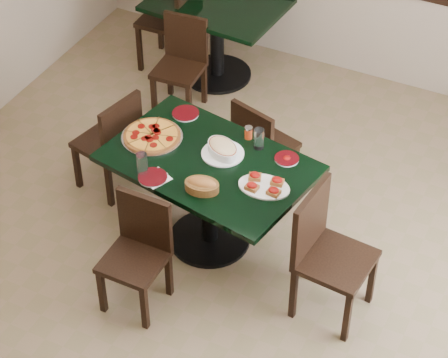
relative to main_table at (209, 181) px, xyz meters
The scene contains 20 objects.
floor 0.63m from the main_table, 55.92° to the right, with size 5.50×5.50×0.00m, color brown.
main_table is the anchor object (origin of this frame).
back_table 2.11m from the main_table, 115.24° to the left, with size 1.18×0.89×0.75m.
chair_far 0.67m from the main_table, 82.31° to the left, with size 0.48×0.48×0.82m.
chair_near 0.70m from the main_table, 104.41° to the right, with size 0.39×0.39×0.82m.
chair_right 0.96m from the main_table, 12.50° to the right, with size 0.48×0.48×0.95m.
chair_left 0.92m from the main_table, 168.07° to the left, with size 0.48×0.48×0.86m.
back_chair_near 1.70m from the main_table, 124.88° to the left, with size 0.41×0.41×0.82m.
back_chair_left 2.28m from the main_table, 124.14° to the left, with size 0.47×0.47×0.99m.
pepperoni_pizza 0.51m from the main_table, behind, with size 0.43×0.43×0.04m.
lasagna_casserole 0.26m from the main_table, 63.02° to the left, with size 0.31×0.29×0.09m.
bread_basket 0.37m from the main_table, 71.24° to the right, with size 0.25×0.20×0.10m.
bruschetta_platter 0.50m from the main_table, 10.33° to the right, with size 0.37×0.27×0.05m.
side_plate_near 0.45m from the main_table, 127.60° to the right, with size 0.19×0.19×0.02m.
side_plate_far_r 0.56m from the main_table, 27.78° to the left, with size 0.17×0.17×0.03m.
side_plate_far_l 0.58m from the main_table, 134.71° to the left, with size 0.19×0.19×0.02m.
napkin_setting 0.43m from the main_table, 126.39° to the right, with size 0.21×0.21×0.01m.
water_glass_a 0.45m from the main_table, 49.25° to the left, with size 0.07×0.07×0.15m, color white.
water_glass_b 0.52m from the main_table, 137.34° to the right, with size 0.07×0.07×0.16m, color white.
pepper_shaker 0.43m from the main_table, 68.58° to the left, with size 0.05×0.05×0.09m.
Camera 1 is at (1.94, -3.76, 4.52)m, focal length 70.00 mm.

